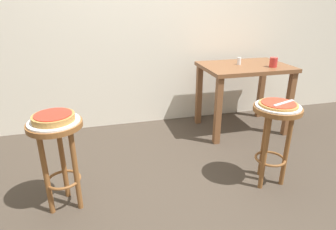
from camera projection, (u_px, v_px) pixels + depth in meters
ground_plane at (192, 205)px, 2.10m from camera, size 6.00×6.00×0.00m
stool_foreground at (275, 129)px, 2.19m from camera, size 0.35×0.35×0.66m
serving_plate_foreground at (278, 106)px, 2.12m from camera, size 0.33×0.33×0.01m
pizza_foreground at (278, 104)px, 2.11m from camera, size 0.28×0.28×0.02m
stool_middle at (58, 147)px, 1.92m from camera, size 0.35×0.35×0.66m
serving_plate_middle at (54, 122)px, 1.85m from camera, size 0.33×0.33×0.01m
pizza_middle at (53, 117)px, 1.84m from camera, size 0.27×0.27×0.05m
dining_table at (244, 77)px, 3.11m from camera, size 0.92×0.64×0.74m
cup_near_edge at (273, 62)px, 2.96m from camera, size 0.08×0.08×0.10m
condiment_shaker at (239, 61)px, 3.07m from camera, size 0.04×0.04×0.08m
pizza_server_knife at (284, 103)px, 2.10m from camera, size 0.22×0.10×0.01m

